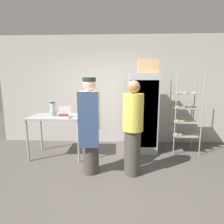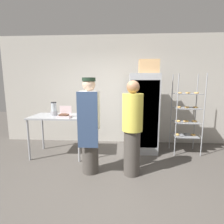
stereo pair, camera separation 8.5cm
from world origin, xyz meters
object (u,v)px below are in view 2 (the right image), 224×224
Objects in this scene: baking_rack at (186,115)px; cardboard_storage_box at (149,67)px; donut_box at (64,115)px; person_baker at (90,125)px; person_customer at (132,128)px; refrigerator at (143,113)px; blender_pitcher at (54,110)px.

baking_rack is 4.13× the size of cardboard_storage_box.
donut_box is at bearing -161.72° from cardboard_storage_box.
cardboard_storage_box is 0.26× the size of person_baker.
cardboard_storage_box reaches higher than person_customer.
person_baker is at bearing -132.71° from refrigerator.
baking_rack is at bearing 27.70° from person_baker.
person_baker is (0.64, -0.52, -0.07)m from donut_box.
cardboard_storage_box is at bearing 178.30° from baking_rack.
person_baker reaches higher than blender_pitcher.
person_baker is at bearing -152.30° from baking_rack.
refrigerator is 7.14× the size of donut_box.
blender_pitcher is (-2.02, -0.39, 0.13)m from refrigerator.
person_customer is at bearing -139.64° from baking_rack.
donut_box is 1.50m from person_customer.
blender_pitcher is (-3.02, -0.31, 0.14)m from baking_rack.
refrigerator is 1.00× the size of baking_rack.
baking_rack is at bearing 11.87° from donut_box.
blender_pitcher is 0.17× the size of person_baker.
person_customer is at bearing -109.66° from cardboard_storage_box.
baking_rack is (1.00, -0.07, -0.01)m from refrigerator.
baking_rack is at bearing -4.29° from refrigerator.
blender_pitcher is 1.24m from person_baker.
refrigerator is 1.10× the size of person_customer.
refrigerator is at bearing 20.64° from donut_box.
baking_rack is 7.12× the size of donut_box.
baking_rack is 1.10× the size of person_customer.
person_customer is (1.39, -0.55, -0.11)m from donut_box.
person_baker is (-1.07, -1.16, -0.03)m from refrigerator.
refrigerator reaches higher than blender_pitcher.
cardboard_storage_box reaches higher than person_baker.
baking_rack is at bearing 5.95° from blender_pitcher.
blender_pitcher is at bearing -174.05° from baking_rack.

